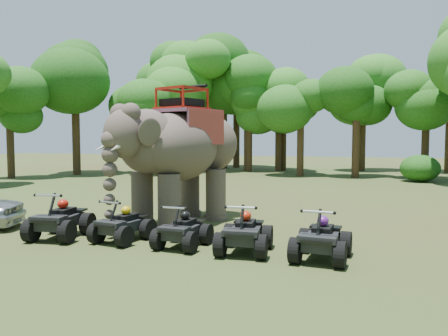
# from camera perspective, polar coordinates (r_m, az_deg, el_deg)

# --- Properties ---
(ground) EXTENTS (110.00, 110.00, 0.00)m
(ground) POSITION_cam_1_polar(r_m,az_deg,el_deg) (12.81, -1.57, -8.87)
(ground) COLOR #47381E
(ground) RESTS_ON ground
(elephant) EXTENTS (4.17, 5.98, 4.60)m
(elephant) POSITION_cam_1_polar(r_m,az_deg,el_deg) (14.59, -5.75, 1.81)
(elephant) COLOR #4D3F38
(elephant) RESTS_ON ground
(atv_0) EXTENTS (1.53, 1.95, 1.34)m
(atv_0) POSITION_cam_1_polar(r_m,az_deg,el_deg) (13.29, -20.61, -5.72)
(atv_0) COLOR black
(atv_0) RESTS_ON ground
(atv_1) EXTENTS (1.42, 1.77, 1.18)m
(atv_1) POSITION_cam_1_polar(r_m,az_deg,el_deg) (12.39, -13.09, -6.62)
(atv_1) COLOR black
(atv_1) RESTS_ON ground
(atv_2) EXTENTS (1.23, 1.62, 1.15)m
(atv_2) POSITION_cam_1_polar(r_m,az_deg,el_deg) (11.50, -5.40, -7.46)
(atv_2) COLOR black
(atv_2) RESTS_ON ground
(atv_3) EXTENTS (1.35, 1.78, 1.26)m
(atv_3) POSITION_cam_1_polar(r_m,az_deg,el_deg) (10.92, 2.73, -7.77)
(atv_3) COLOR black
(atv_3) RESTS_ON ground
(atv_4) EXTENTS (1.38, 1.79, 1.25)m
(atv_4) POSITION_cam_1_polar(r_m,az_deg,el_deg) (10.54, 12.63, -8.30)
(atv_4) COLOR black
(atv_4) RESTS_ON ground
(tree_0) EXTENTS (4.92, 4.92, 7.03)m
(tree_0) POSITION_cam_1_polar(r_m,az_deg,el_deg) (32.83, 9.98, 5.09)
(tree_0) COLOR #195114
(tree_0) RESTS_ON ground
(tree_1) EXTENTS (5.35, 5.35, 7.65)m
(tree_1) POSITION_cam_1_polar(r_m,az_deg,el_deg) (32.37, 16.89, 5.55)
(tree_1) COLOR #195114
(tree_1) RESTS_ON ground
(tree_2) EXTENTS (4.90, 4.90, 7.00)m
(tree_2) POSITION_cam_1_polar(r_m,az_deg,el_deg) (33.37, 24.86, 4.74)
(tree_2) COLOR #195114
(tree_2) RESTS_ON ground
(tree_25) EXTENTS (4.63, 4.63, 6.61)m
(tree_25) POSITION_cam_1_polar(r_m,az_deg,el_deg) (34.15, -26.17, 4.35)
(tree_25) COLOR #195114
(tree_25) RESTS_ON ground
(tree_26) EXTENTS (6.85, 6.85, 9.78)m
(tree_26) POSITION_cam_1_polar(r_m,az_deg,el_deg) (35.55, -18.83, 7.07)
(tree_26) COLOR #195114
(tree_26) RESTS_ON ground
(tree_27) EXTENTS (5.27, 5.27, 7.52)m
(tree_27) POSITION_cam_1_polar(r_m,az_deg,el_deg) (34.25, -10.90, 5.45)
(tree_27) COLOR #195114
(tree_27) RESTS_ON ground
(tree_28) EXTENTS (6.96, 6.96, 9.94)m
(tree_28) POSITION_cam_1_polar(r_m,az_deg,el_deg) (36.31, -3.98, 7.33)
(tree_28) COLOR #195114
(tree_28) RESTS_ON ground
(tree_29) EXTENTS (4.62, 4.62, 6.59)m
(tree_29) POSITION_cam_1_polar(r_m,az_deg,el_deg) (36.86, 3.33, 4.68)
(tree_29) COLOR #195114
(tree_29) RESTS_ON ground
(tree_32) EXTENTS (5.35, 5.35, 7.65)m
(tree_32) POSITION_cam_1_polar(r_m,az_deg,el_deg) (37.53, 7.13, 5.45)
(tree_32) COLOR #195114
(tree_32) RESTS_ON ground
(tree_34) EXTENTS (5.18, 5.18, 7.40)m
(tree_34) POSITION_cam_1_polar(r_m,az_deg,el_deg) (38.29, 7.77, 5.23)
(tree_34) COLOR #195114
(tree_34) RESTS_ON ground
(tree_35) EXTENTS (6.31, 6.31, 9.01)m
(tree_35) POSITION_cam_1_polar(r_m,az_deg,el_deg) (37.32, 3.06, 6.53)
(tree_35) COLOR #195114
(tree_35) RESTS_ON ground
(tree_36) EXTENTS (7.34, 7.34, 10.49)m
(tree_36) POSITION_cam_1_polar(r_m,az_deg,el_deg) (41.60, 1.64, 7.29)
(tree_36) COLOR #195114
(tree_36) RESTS_ON ground
(tree_37) EXTENTS (5.96, 5.96, 8.51)m
(tree_37) POSITION_cam_1_polar(r_m,az_deg,el_deg) (39.40, 17.66, 5.85)
(tree_37) COLOR #195114
(tree_37) RESTS_ON ground
(tree_38) EXTENTS (7.15, 7.15, 10.21)m
(tree_38) POSITION_cam_1_polar(r_m,az_deg,el_deg) (40.76, -0.01, 7.17)
(tree_38) COLOR #195114
(tree_38) RESTS_ON ground
(tree_39) EXTENTS (7.15, 7.15, 10.22)m
(tree_39) POSITION_cam_1_polar(r_m,az_deg,el_deg) (41.74, -6.17, 7.08)
(tree_39) COLOR #195114
(tree_39) RESTS_ON ground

